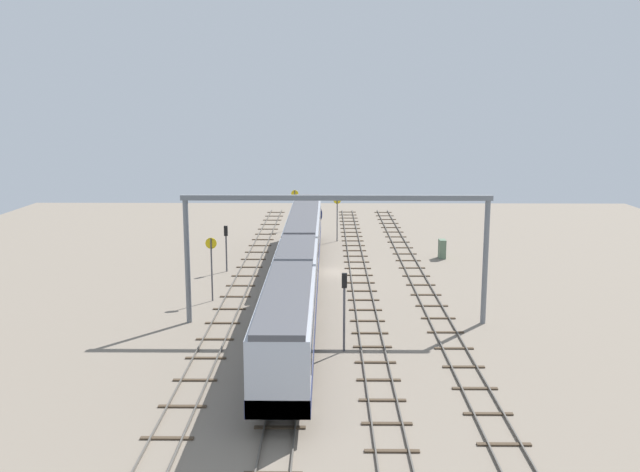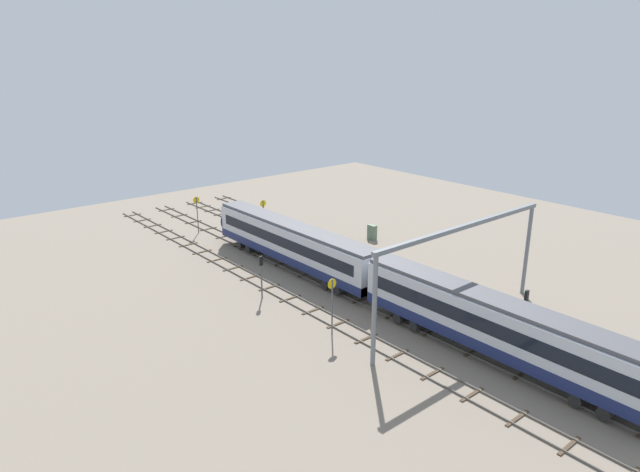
# 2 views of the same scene
# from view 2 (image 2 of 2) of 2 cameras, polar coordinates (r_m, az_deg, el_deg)

# --- Properties ---
(ground_plane) EXTENTS (90.30, 90.30, 0.00)m
(ground_plane) POSITION_cam_2_polar(r_m,az_deg,el_deg) (58.27, 1.82, -3.94)
(ground_plane) COLOR gray
(track_near_foreground) EXTENTS (74.30, 2.40, 0.16)m
(track_near_foreground) POSITION_cam_2_polar(r_m,az_deg,el_deg) (63.16, 6.91, -2.22)
(track_near_foreground) COLOR #59544C
(track_near_foreground) RESTS_ON ground
(track_second_near) EXTENTS (74.30, 2.40, 0.16)m
(track_second_near) POSITION_cam_2_polar(r_m,az_deg,el_deg) (59.83, 3.61, -3.30)
(track_second_near) COLOR #59544C
(track_second_near) RESTS_ON ground
(track_with_train) EXTENTS (74.30, 2.40, 0.16)m
(track_with_train) POSITION_cam_2_polar(r_m,az_deg,el_deg) (56.73, -0.06, -4.48)
(track_with_train) COLOR #59544C
(track_with_train) RESTS_ON ground
(track_second_far) EXTENTS (74.30, 2.40, 0.16)m
(track_second_far) POSITION_cam_2_polar(r_m,az_deg,el_deg) (53.93, -4.16, -5.77)
(track_second_far) COLOR #59544C
(track_second_far) RESTS_ON ground
(train) EXTENTS (50.40, 3.24, 4.80)m
(train) POSITION_cam_2_polar(r_m,az_deg,el_deg) (50.77, 5.26, -4.18)
(train) COLOR #B7BCC6
(train) RESTS_ON ground
(overhead_gantry) EXTENTS (0.40, 20.81, 8.84)m
(overhead_gantry) POSITION_cam_2_polar(r_m,az_deg,el_deg) (46.81, 14.39, -1.27)
(overhead_gantry) COLOR slate
(overhead_gantry) RESTS_ON ground
(speed_sign_near_foreground) EXTENTS (0.14, 0.87, 4.76)m
(speed_sign_near_foreground) POSITION_cam_2_polar(r_m,az_deg,el_deg) (72.45, -12.43, 2.63)
(speed_sign_near_foreground) COLOR #4C4C51
(speed_sign_near_foreground) RESTS_ON ground
(speed_sign_mid_trackside) EXTENTS (0.14, 0.85, 4.91)m
(speed_sign_mid_trackside) POSITION_cam_2_polar(r_m,az_deg,el_deg) (44.96, 1.24, -6.47)
(speed_sign_mid_trackside) COLOR #4C4C51
(speed_sign_mid_trackside) RESTS_ON ground
(speed_sign_far_trackside) EXTENTS (0.14, 0.83, 4.98)m
(speed_sign_far_trackside) POSITION_cam_2_polar(r_m,az_deg,el_deg) (68.61, -5.79, 2.18)
(speed_sign_far_trackside) COLOR #4C4C51
(speed_sign_far_trackside) RESTS_ON ground
(signal_light_trackside_approach) EXTENTS (0.31, 0.32, 4.17)m
(signal_light_trackside_approach) POSITION_cam_2_polar(r_m,az_deg,el_deg) (52.04, -6.02, -3.53)
(signal_light_trackside_approach) COLOR #4C4C51
(signal_light_trackside_approach) RESTS_ON ground
(signal_light_trackside_departure) EXTENTS (0.31, 0.32, 4.88)m
(signal_light_trackside_departure) POSITION_cam_2_polar(r_m,az_deg,el_deg) (45.69, 20.13, -7.18)
(signal_light_trackside_departure) COLOR #4C4C51
(signal_light_trackside_departure) RESTS_ON ground
(relay_cabinet) EXTENTS (1.14, 0.63, 1.85)m
(relay_cabinet) POSITION_cam_2_polar(r_m,az_deg,el_deg) (69.11, 5.33, 0.38)
(relay_cabinet) COLOR #597259
(relay_cabinet) RESTS_ON ground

